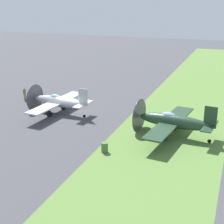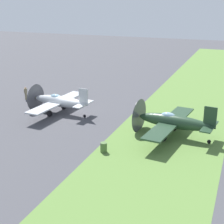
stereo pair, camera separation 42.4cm
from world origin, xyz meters
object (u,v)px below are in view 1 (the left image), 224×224
at_px(airplane_wingman, 173,121).
at_px(fuel_drum, 105,147).
at_px(ground_crew_chief, 25,93).
at_px(runway_marker_cone, 143,105).
at_px(airplane_lead, 58,101).

distance_m(airplane_wingman, fuel_drum, 7.71).
distance_m(ground_crew_chief, runway_marker_cone, 15.94).
relative_size(airplane_lead, runway_marker_cone, 22.68).
distance_m(airplane_lead, ground_crew_chief, 7.89).
xyz_separation_m(airplane_wingman, ground_crew_chief, (5.80, 21.04, -0.66)).
height_order(airplane_lead, runway_marker_cone, airplane_lead).
bearing_deg(airplane_wingman, fuel_drum, 146.68).
height_order(airplane_wingman, runway_marker_cone, airplane_wingman).
bearing_deg(runway_marker_cone, airplane_wingman, -147.86).
relative_size(airplane_lead, fuel_drum, 11.09).
bearing_deg(ground_crew_chief, fuel_drum, -122.07).
relative_size(ground_crew_chief, fuel_drum, 1.92).
relative_size(airplane_wingman, ground_crew_chief, 6.14).
relative_size(airplane_wingman, runway_marker_cone, 24.13).
xyz_separation_m(airplane_wingman, fuel_drum, (-5.83, 4.92, -1.13)).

